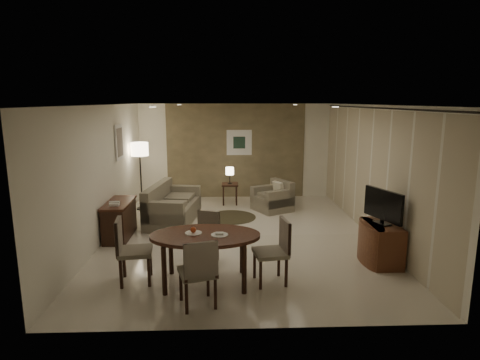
{
  "coord_description": "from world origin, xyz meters",
  "views": [
    {
      "loc": [
        -0.31,
        -8.01,
        2.78
      ],
      "look_at": [
        0.0,
        0.2,
        1.15
      ],
      "focal_mm": 30.0,
      "sensor_mm": 36.0,
      "label": 1
    }
  ],
  "objects_px": {
    "chair_right": "(270,252)",
    "sofa": "(173,203)",
    "tv_cabinet": "(382,243)",
    "chair_near": "(197,271)",
    "console_desk": "(120,220)",
    "armchair": "(272,196)",
    "dining_table": "(206,259)",
    "floor_lamp": "(141,176)",
    "chair_left": "(135,251)",
    "side_table": "(230,194)",
    "chair_far": "(204,238)"
  },
  "relations": [
    {
      "from": "chair_right",
      "to": "sofa",
      "type": "bearing_deg",
      "value": -158.7
    },
    {
      "from": "tv_cabinet",
      "to": "chair_near",
      "type": "bearing_deg",
      "value": -156.12
    },
    {
      "from": "console_desk",
      "to": "chair_near",
      "type": "distance_m",
      "value": 3.39
    },
    {
      "from": "tv_cabinet",
      "to": "armchair",
      "type": "bearing_deg",
      "value": 113.66
    },
    {
      "from": "dining_table",
      "to": "chair_near",
      "type": "xyz_separation_m",
      "value": [
        -0.08,
        -0.67,
        0.1
      ]
    },
    {
      "from": "chair_right",
      "to": "armchair",
      "type": "bearing_deg",
      "value": 164.13
    },
    {
      "from": "console_desk",
      "to": "tv_cabinet",
      "type": "height_order",
      "value": "console_desk"
    },
    {
      "from": "sofa",
      "to": "tv_cabinet",
      "type": "bearing_deg",
      "value": -115.09
    },
    {
      "from": "console_desk",
      "to": "floor_lamp",
      "type": "xyz_separation_m",
      "value": [
        0.01,
        2.19,
        0.5
      ]
    },
    {
      "from": "tv_cabinet",
      "to": "chair_near",
      "type": "distance_m",
      "value": 3.39
    },
    {
      "from": "dining_table",
      "to": "floor_lamp",
      "type": "xyz_separation_m",
      "value": [
        -1.86,
        4.39,
        0.48
      ]
    },
    {
      "from": "chair_left",
      "to": "chair_right",
      "type": "bearing_deg",
      "value": -100.17
    },
    {
      "from": "console_desk",
      "to": "chair_near",
      "type": "xyz_separation_m",
      "value": [
        1.79,
        -2.87,
        0.12
      ]
    },
    {
      "from": "armchair",
      "to": "sofa",
      "type": "bearing_deg",
      "value": -98.04
    },
    {
      "from": "tv_cabinet",
      "to": "sofa",
      "type": "xyz_separation_m",
      "value": [
        -3.92,
        2.56,
        0.09
      ]
    },
    {
      "from": "console_desk",
      "to": "floor_lamp",
      "type": "height_order",
      "value": "floor_lamp"
    },
    {
      "from": "chair_near",
      "to": "sofa",
      "type": "height_order",
      "value": "chair_near"
    },
    {
      "from": "dining_table",
      "to": "side_table",
      "type": "distance_m",
      "value": 4.87
    },
    {
      "from": "tv_cabinet",
      "to": "chair_near",
      "type": "xyz_separation_m",
      "value": [
        -3.1,
        -1.37,
        0.14
      ]
    },
    {
      "from": "chair_far",
      "to": "floor_lamp",
      "type": "distance_m",
      "value": 4.04
    },
    {
      "from": "chair_near",
      "to": "armchair",
      "type": "distance_m",
      "value": 5.07
    },
    {
      "from": "sofa",
      "to": "chair_left",
      "type": "bearing_deg",
      "value": -175.14
    },
    {
      "from": "dining_table",
      "to": "chair_right",
      "type": "height_order",
      "value": "chair_right"
    },
    {
      "from": "chair_near",
      "to": "floor_lamp",
      "type": "xyz_separation_m",
      "value": [
        -1.78,
        5.06,
        0.38
      ]
    },
    {
      "from": "console_desk",
      "to": "chair_far",
      "type": "distance_m",
      "value": 2.29
    },
    {
      "from": "chair_left",
      "to": "chair_right",
      "type": "height_order",
      "value": "chair_left"
    },
    {
      "from": "console_desk",
      "to": "sofa",
      "type": "height_order",
      "value": "sofa"
    },
    {
      "from": "armchair",
      "to": "side_table",
      "type": "height_order",
      "value": "armchair"
    },
    {
      "from": "sofa",
      "to": "armchair",
      "type": "distance_m",
      "value": 2.57
    },
    {
      "from": "side_table",
      "to": "floor_lamp",
      "type": "distance_m",
      "value": 2.41
    },
    {
      "from": "chair_far",
      "to": "side_table",
      "type": "distance_m",
      "value": 4.08
    },
    {
      "from": "chair_near",
      "to": "dining_table",
      "type": "bearing_deg",
      "value": -113.55
    },
    {
      "from": "tv_cabinet",
      "to": "console_desk",
      "type": "bearing_deg",
      "value": 162.95
    },
    {
      "from": "chair_near",
      "to": "armchair",
      "type": "relative_size",
      "value": 1.15
    },
    {
      "from": "chair_near",
      "to": "chair_far",
      "type": "relative_size",
      "value": 1.11
    },
    {
      "from": "armchair",
      "to": "side_table",
      "type": "xyz_separation_m",
      "value": [
        -1.08,
        0.7,
        -0.1
      ]
    },
    {
      "from": "console_desk",
      "to": "tv_cabinet",
      "type": "distance_m",
      "value": 5.11
    },
    {
      "from": "dining_table",
      "to": "chair_far",
      "type": "xyz_separation_m",
      "value": [
        -0.06,
        0.8,
        0.05
      ]
    },
    {
      "from": "armchair",
      "to": "floor_lamp",
      "type": "bearing_deg",
      "value": -122.3
    },
    {
      "from": "console_desk",
      "to": "side_table",
      "type": "xyz_separation_m",
      "value": [
        2.3,
        2.65,
        -0.09
      ]
    },
    {
      "from": "chair_far",
      "to": "sofa",
      "type": "bearing_deg",
      "value": 129.75
    },
    {
      "from": "chair_left",
      "to": "tv_cabinet",
      "type": "bearing_deg",
      "value": -88.92
    },
    {
      "from": "chair_left",
      "to": "side_table",
      "type": "xyz_separation_m",
      "value": [
        1.52,
        4.76,
        -0.23
      ]
    },
    {
      "from": "chair_left",
      "to": "floor_lamp",
      "type": "distance_m",
      "value": 4.39
    },
    {
      "from": "chair_near",
      "to": "armchair",
      "type": "xyz_separation_m",
      "value": [
        1.59,
        4.81,
        -0.11
      ]
    },
    {
      "from": "floor_lamp",
      "to": "chair_right",
      "type": "bearing_deg",
      "value": -57.06
    },
    {
      "from": "chair_left",
      "to": "sofa",
      "type": "height_order",
      "value": "chair_left"
    },
    {
      "from": "dining_table",
      "to": "side_table",
      "type": "height_order",
      "value": "dining_table"
    },
    {
      "from": "chair_right",
      "to": "floor_lamp",
      "type": "distance_m",
      "value": 5.26
    },
    {
      "from": "tv_cabinet",
      "to": "chair_right",
      "type": "bearing_deg",
      "value": -160.59
    }
  ]
}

